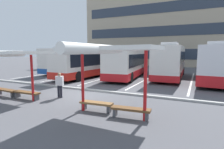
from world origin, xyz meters
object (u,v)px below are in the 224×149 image
bench_1 (27,93)px  bench_3 (131,110)px  waiting_passenger_0 (60,84)px  coach_bus_0 (75,60)px  coach_bus_4 (216,64)px  coach_bus_1 (94,62)px  bench_0 (6,91)px  bench_2 (96,104)px  coach_bus_3 (171,61)px  waiting_shelter_0 (7,54)px  coach_bus_2 (129,63)px  waiting_shelter_1 (109,50)px

bench_1 → bench_3: same height
waiting_passenger_0 → coach_bus_0: bearing=123.3°
coach_bus_0 → coach_bus_4: coach_bus_4 is taller
coach_bus_1 → bench_0: 11.22m
coach_bus_0 → bench_2: coach_bus_0 is taller
coach_bus_3 → waiting_shelter_0: (-7.46, -13.54, 0.90)m
coach_bus_2 → waiting_shelter_0: coach_bus_2 is taller
coach_bus_4 → bench_1: bearing=-131.6°
coach_bus_0 → waiting_shelter_1: size_ratio=2.38×
waiting_shelter_1 → bench_3: 2.73m
coach_bus_3 → bench_3: (0.22, -13.42, -1.46)m
coach_bus_1 → coach_bus_4: 12.73m
bench_0 → waiting_shelter_1: size_ratio=0.42×
coach_bus_2 → bench_1: coach_bus_2 is taller
waiting_shelter_0 → bench_3: 8.04m
coach_bus_4 → coach_bus_3: bearing=167.2°
coach_bus_2 → bench_2: 12.22m
coach_bus_0 → coach_bus_3: 12.88m
coach_bus_0 → waiting_shelter_0: size_ratio=2.19×
coach_bus_1 → bench_1: size_ratio=6.34×
coach_bus_0 → coach_bus_3: bearing=-0.3°
coach_bus_2 → waiting_shelter_0: size_ratio=2.16×
coach_bus_4 → bench_3: (-4.02, -12.46, -1.39)m
coach_bus_2 → coach_bus_0: bearing=170.0°
bench_2 → waiting_shelter_0: bearing=-177.4°
bench_1 → waiting_passenger_0: bearing=34.6°
bench_1 → bench_2: 4.98m
coach_bus_4 → bench_1: coach_bus_4 is taller
waiting_shelter_1 → bench_2: 2.75m
coach_bus_4 → waiting_shelter_0: size_ratio=2.07×
bench_2 → bench_3: bearing=-4.8°
coach_bus_4 → waiting_passenger_0: 14.39m
coach_bus_1 → coach_bus_3: bearing=13.7°
waiting_shelter_0 → bench_3: (7.68, 0.11, -2.36)m
waiting_shelter_1 → waiting_passenger_0: 5.02m
waiting_passenger_0 → coach_bus_4: bearing=50.2°
coach_bus_0 → bench_1: size_ratio=5.67×
waiting_shelter_1 → bench_0: bearing=176.1°
coach_bus_3 → waiting_shelter_0: bearing=-118.9°
waiting_shelter_0 → waiting_shelter_1: size_ratio=1.09×
coach_bus_3 → coach_bus_4: coach_bus_3 is taller
coach_bus_3 → coach_bus_4: (4.24, -0.96, -0.08)m
coach_bus_3 → waiting_shelter_1: bearing=-92.8°
waiting_shelter_0 → coach_bus_1: bearing=94.9°
coach_bus_2 → coach_bus_4: coach_bus_4 is taller
waiting_shelter_0 → waiting_passenger_0: (2.51, 1.53, -1.81)m
coach_bus_0 → waiting_shelter_1: (12.21, -13.80, 1.21)m
bench_3 → waiting_passenger_0: 5.39m
coach_bus_1 → bench_2: bearing=-58.5°
bench_0 → bench_3: size_ratio=1.10×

